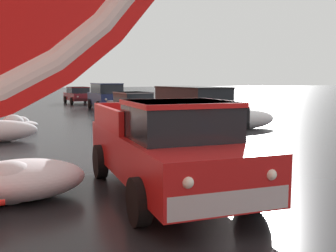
% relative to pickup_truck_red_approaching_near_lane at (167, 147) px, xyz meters
% --- Properties ---
extents(snow_bank_near_corner_left, '(2.45, 1.00, 0.69)m').
position_rel_pickup_truck_red_approaching_near_lane_xyz_m(snow_bank_near_corner_left, '(-2.37, 10.72, -0.61)').
color(snow_bank_near_corner_left, white).
rests_on(snow_bank_near_corner_left, ground).
extents(snow_bank_along_left_kerb, '(2.92, 0.98, 0.83)m').
position_rel_pickup_truck_red_approaching_near_lane_xyz_m(snow_bank_along_left_kerb, '(6.66, 7.58, -0.48)').
color(snow_bank_along_left_kerb, white).
rests_on(snow_bank_along_left_kerb, ground).
extents(snow_bank_along_right_kerb, '(2.23, 1.50, 0.75)m').
position_rel_pickup_truck_red_approaching_near_lane_xyz_m(snow_bank_along_right_kerb, '(-2.57, 0.68, -0.53)').
color(snow_bank_along_right_kerb, white).
rests_on(snow_bank_along_right_kerb, ground).
extents(pickup_truck_red_approaching_near_lane, '(2.32, 5.21, 1.76)m').
position_rel_pickup_truck_red_approaching_near_lane_xyz_m(pickup_truck_red_approaching_near_lane, '(0.00, 0.00, 0.00)').
color(pickup_truck_red_approaching_near_lane, red).
rests_on(pickup_truck_red_approaching_near_lane, ground).
extents(suv_black_parked_kerbside_close, '(2.41, 4.84, 1.82)m').
position_rel_pickup_truck_red_approaching_near_lane_xyz_m(suv_black_parked_kerbside_close, '(4.23, 7.40, 0.11)').
color(suv_black_parked_kerbside_close, black).
rests_on(suv_black_parked_kerbside_close, ground).
extents(sedan_grey_parked_kerbside_mid, '(2.18, 4.08, 1.42)m').
position_rel_pickup_truck_red_approaching_near_lane_xyz_m(sedan_grey_parked_kerbside_mid, '(3.90, 13.65, -0.13)').
color(sedan_grey_parked_kerbside_mid, slate).
rests_on(sedan_grey_parked_kerbside_mid, ground).
extents(suv_darkblue_parked_far_down_block, '(2.09, 4.63, 1.82)m').
position_rel_pickup_truck_red_approaching_near_lane_xyz_m(suv_darkblue_parked_far_down_block, '(4.20, 20.53, 0.11)').
color(suv_darkblue_parked_far_down_block, navy).
rests_on(suv_darkblue_parked_far_down_block, ground).
extents(sedan_maroon_queued_behind_truck, '(2.11, 4.28, 1.42)m').
position_rel_pickup_truck_red_approaching_near_lane_xyz_m(sedan_maroon_queued_behind_truck, '(3.70, 28.19, -0.13)').
color(sedan_maroon_queued_behind_truck, maroon).
rests_on(sedan_maroon_queued_behind_truck, ground).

